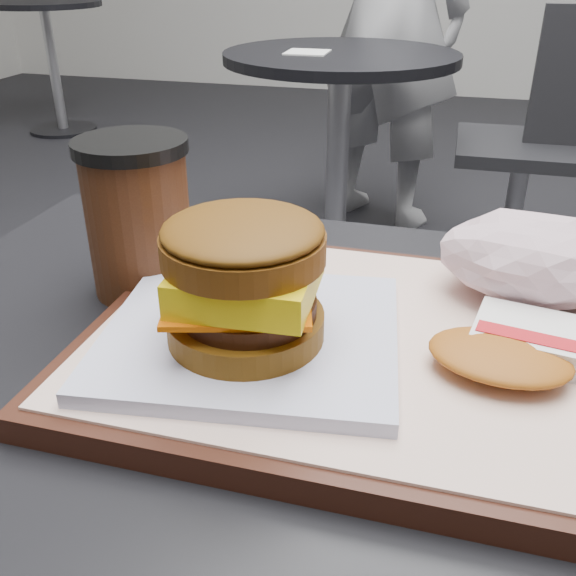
% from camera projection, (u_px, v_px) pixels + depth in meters
% --- Properties ---
extents(serving_tray, '(0.38, 0.28, 0.02)m').
position_uv_depth(serving_tray, '(368.00, 347.00, 0.44)').
color(serving_tray, black).
rests_on(serving_tray, customer_table).
extents(breakfast_sandwich, '(0.21, 0.19, 0.09)m').
position_uv_depth(breakfast_sandwich, '(247.00, 294.00, 0.40)').
color(breakfast_sandwich, white).
rests_on(breakfast_sandwich, serving_tray).
extents(hash_brown, '(0.13, 0.10, 0.02)m').
position_uv_depth(hash_brown, '(526.00, 348.00, 0.40)').
color(hash_brown, white).
rests_on(hash_brown, serving_tray).
extents(crumpled_wrapper, '(0.13, 0.11, 0.06)m').
position_uv_depth(crumpled_wrapper, '(535.00, 259.00, 0.47)').
color(crumpled_wrapper, silver).
rests_on(crumpled_wrapper, serving_tray).
extents(coffee_cup, '(0.09, 0.09, 0.13)m').
position_uv_depth(coffee_cup, '(138.00, 216.00, 0.50)').
color(coffee_cup, '#3C1D0E').
rests_on(coffee_cup, customer_table).
extents(neighbor_table, '(0.70, 0.70, 0.75)m').
position_uv_depth(neighbor_table, '(339.00, 120.00, 1.98)').
color(neighbor_table, black).
rests_on(neighbor_table, ground).
extents(napkin, '(0.12, 0.12, 0.00)m').
position_uv_depth(napkin, '(307.00, 52.00, 1.86)').
color(napkin, white).
rests_on(napkin, neighbor_table).
extents(neighbor_chair, '(0.60, 0.43, 0.88)m').
position_uv_depth(neighbor_chair, '(550.00, 133.00, 1.99)').
color(neighbor_chair, '#97969B').
rests_on(neighbor_chair, ground).
extents(patron, '(0.72, 0.62, 1.68)m').
position_uv_depth(patron, '(391.00, 3.00, 2.37)').
color(patron, '#BABABF').
rests_on(patron, ground).
extents(bg_table_mid, '(0.66, 0.66, 0.75)m').
position_uv_depth(bg_table_mid, '(48.00, 36.00, 3.77)').
color(bg_table_mid, black).
rests_on(bg_table_mid, ground).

